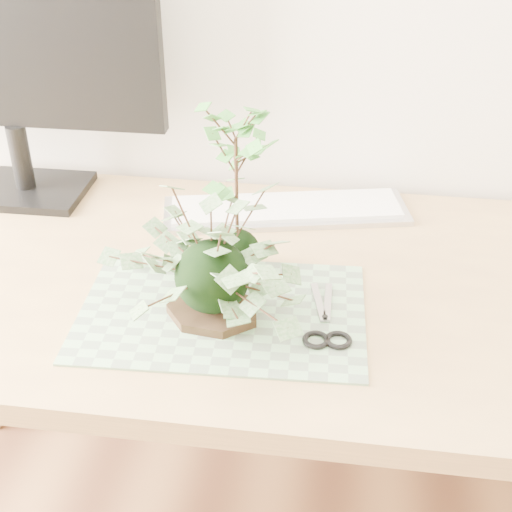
{
  "coord_description": "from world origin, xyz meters",
  "views": [
    {
      "loc": [
        0.13,
        0.24,
        1.41
      ],
      "look_at": [
        0.0,
        1.14,
        0.84
      ],
      "focal_mm": 50.0,
      "sensor_mm": 36.0,
      "label": 1
    }
  ],
  "objects_px": {
    "keyboard": "(286,210)",
    "monitor": "(1,43)",
    "desk": "(242,317)",
    "maple_kokedama": "(236,150)",
    "ivy_kokedama": "(211,246)"
  },
  "relations": [
    {
      "from": "keyboard",
      "to": "monitor",
      "type": "bearing_deg",
      "value": 165.32
    },
    {
      "from": "desk",
      "to": "keyboard",
      "type": "distance_m",
      "value": 0.26
    },
    {
      "from": "maple_kokedama",
      "to": "keyboard",
      "type": "distance_m",
      "value": 0.31
    },
    {
      "from": "keyboard",
      "to": "monitor",
      "type": "height_order",
      "value": "monitor"
    },
    {
      "from": "ivy_kokedama",
      "to": "maple_kokedama",
      "type": "bearing_deg",
      "value": 83.42
    },
    {
      "from": "ivy_kokedama",
      "to": "monitor",
      "type": "height_order",
      "value": "monitor"
    },
    {
      "from": "desk",
      "to": "keyboard",
      "type": "xyz_separation_m",
      "value": [
        0.05,
        0.23,
        0.1
      ]
    },
    {
      "from": "ivy_kokedama",
      "to": "maple_kokedama",
      "type": "distance_m",
      "value": 0.17
    },
    {
      "from": "ivy_kokedama",
      "to": "keyboard",
      "type": "distance_m",
      "value": 0.38
    },
    {
      "from": "ivy_kokedama",
      "to": "keyboard",
      "type": "relative_size",
      "value": 0.82
    },
    {
      "from": "maple_kokedama",
      "to": "monitor",
      "type": "bearing_deg",
      "value": 154.03
    },
    {
      "from": "desk",
      "to": "maple_kokedama",
      "type": "height_order",
      "value": "maple_kokedama"
    },
    {
      "from": "maple_kokedama",
      "to": "monitor",
      "type": "relative_size",
      "value": 0.53
    },
    {
      "from": "desk",
      "to": "ivy_kokedama",
      "type": "distance_m",
      "value": 0.25
    },
    {
      "from": "desk",
      "to": "ivy_kokedama",
      "type": "height_order",
      "value": "ivy_kokedama"
    }
  ]
}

